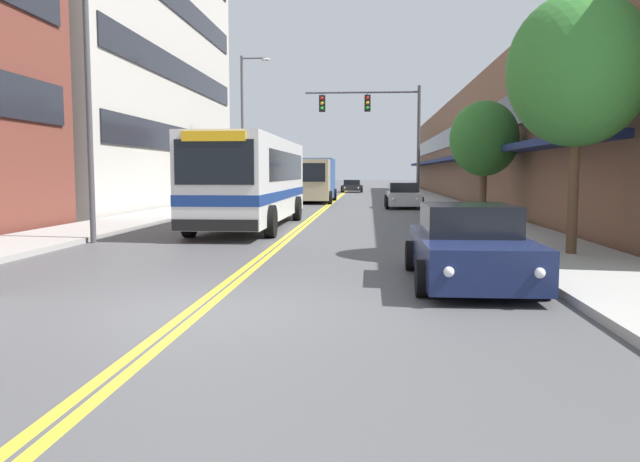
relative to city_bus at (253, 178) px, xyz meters
The scene contains 19 objects.
ground_plane 23.25m from the city_bus, 85.60° to the left, with size 240.00×240.00×0.00m, color #4C4C4F.
sidewalk_left 23.74m from the city_bus, 102.55° to the left, with size 2.85×106.00×0.15m.
sidewalk_right 24.75m from the city_bus, 69.37° to the left, with size 2.85×106.00×0.15m.
centre_line 23.25m from the city_bus, 85.60° to the left, with size 0.34×106.00×0.01m.
office_tower_left 21.45m from the city_bus, 132.36° to the left, with size 12.08×25.16×23.46m.
storefront_row_right 27.27m from the city_bus, 58.17° to the left, with size 9.10×68.00×7.51m.
city_bus is the anchor object (origin of this frame).
car_black_parked_left_near 20.16m from the city_bus, 97.07° to the left, with size 1.99×4.49×1.43m.
car_champagne_parked_left_far 13.59m from the city_bus, 101.24° to the left, with size 2.03×4.61×1.24m.
car_navy_parked_right_foreground 12.85m from the city_bus, 61.80° to the right, with size 2.10×4.60×1.41m.
car_silver_parked_right_mid 14.09m from the city_bus, 64.00° to the left, with size 2.03×4.35×1.42m.
car_charcoal_moving_lead 40.93m from the city_bus, 86.49° to the left, with size 2.15×4.31×1.25m.
box_truck 19.01m from the city_bus, 88.36° to the left, with size 2.77×7.42×2.93m.
traffic_signal_mast 14.03m from the city_bus, 69.34° to the left, with size 6.45×0.38×6.80m.
street_lamp_left_near 7.24m from the city_bus, 119.58° to the right, with size 2.33×0.28×8.36m.
street_lamp_left_far 16.14m from the city_bus, 102.14° to the left, with size 1.83×0.28×9.02m.
street_tree_right_near 12.24m from the city_bus, 42.40° to the right, with size 3.10×3.10×5.82m.
street_tree_right_mid 9.44m from the city_bus, 18.70° to the left, with size 2.73×2.73×4.69m.
fire_hydrant 9.01m from the city_bus, 30.07° to the right, with size 0.30×0.22×0.90m.
Camera 1 is at (2.47, -8.72, 1.98)m, focal length 35.00 mm.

